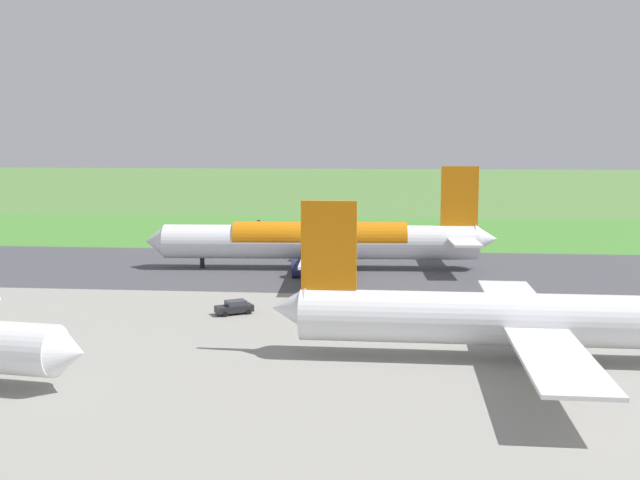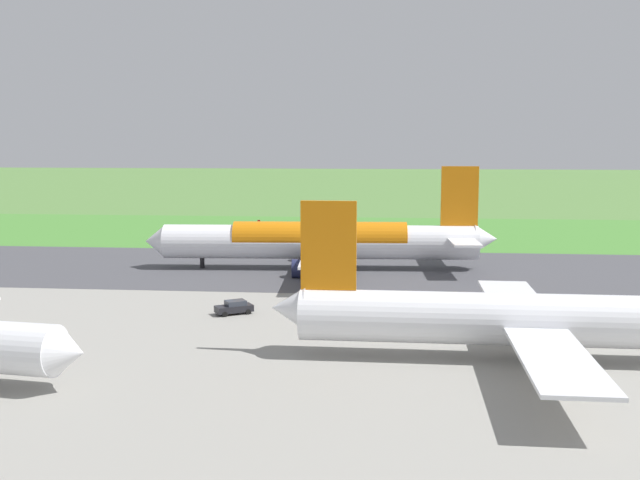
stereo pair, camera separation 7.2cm
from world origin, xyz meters
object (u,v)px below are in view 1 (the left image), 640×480
service_car_followme (235,307)px  traffic_cone_orange (241,233)px  airliner_parked_mid (539,319)px  airliner_main (322,241)px  no_stopping_sign (259,226)px

service_car_followme → traffic_cone_orange: 73.57m
service_car_followme → airliner_parked_mid: bearing=153.5°
airliner_main → traffic_cone_orange: 46.11m
traffic_cone_orange → airliner_main: bearing=117.3°
airliner_main → no_stopping_sign: size_ratio=18.14×
airliner_parked_mid → service_car_followme: bearing=-26.5°
airliner_parked_mid → traffic_cone_orange: (44.89, -87.66, -3.64)m
airliner_parked_mid → service_car_followme: 34.71m
no_stopping_sign → traffic_cone_orange: bearing=18.2°
no_stopping_sign → airliner_parked_mid: bearing=114.9°
airliner_main → airliner_parked_mid: 52.56m
airliner_parked_mid → no_stopping_sign: (41.32, -88.83, -2.16)m
airliner_main → traffic_cone_orange: (21.04, -40.82, -4.08)m
airliner_main → no_stopping_sign: (17.47, -42.00, -2.60)m
service_car_followme → no_stopping_sign: (10.38, -73.41, 0.91)m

